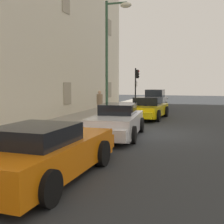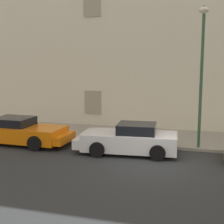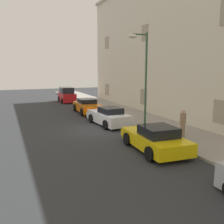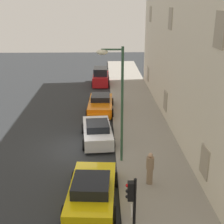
% 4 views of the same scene
% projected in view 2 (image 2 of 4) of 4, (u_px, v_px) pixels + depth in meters
% --- Properties ---
extents(ground_plane, '(80.00, 80.00, 0.00)m').
position_uv_depth(ground_plane, '(151.00, 163.00, 13.53)').
color(ground_plane, '#2B2D30').
extents(sidewalk, '(60.00, 4.09, 0.14)m').
position_uv_depth(sidewalk, '(164.00, 138.00, 17.72)').
color(sidewalk, gray).
rests_on(sidewalk, ground).
extents(building_facade, '(35.85, 3.81, 13.20)m').
position_uv_depth(building_facade, '(173.00, 22.00, 20.21)').
color(building_facade, beige).
rests_on(building_facade, ground).
extents(sportscar_red_lead, '(5.10, 2.31, 1.36)m').
position_uv_depth(sportscar_red_lead, '(23.00, 132.00, 16.62)').
color(sportscar_red_lead, orange).
rests_on(sportscar_red_lead, ground).
extents(sportscar_yellow_flank, '(4.79, 2.30, 1.40)m').
position_uv_depth(sportscar_yellow_flank, '(126.00, 140.00, 14.97)').
color(sportscar_yellow_flank, white).
rests_on(sportscar_yellow_flank, ground).
extents(street_lamp, '(0.44, 1.42, 6.48)m').
position_uv_depth(street_lamp, '(202.00, 54.00, 14.49)').
color(street_lamp, '#2D5138').
rests_on(street_lamp, sidewalk).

